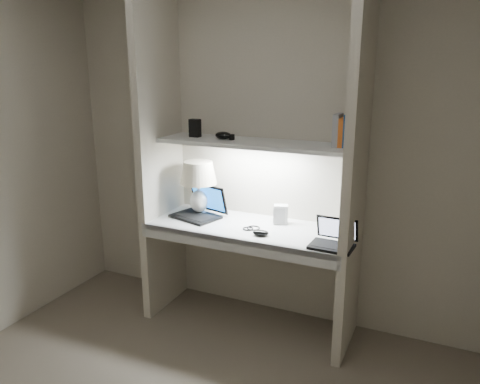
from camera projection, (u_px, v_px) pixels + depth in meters
The scene contains 17 objects.
back_wall at pixel (264, 153), 3.46m from camera, with size 3.20×0.01×2.50m, color beige.
alcove_panel_left at pixel (160, 152), 3.51m from camera, with size 0.06×0.55×2.50m, color beige.
alcove_panel_right at pixel (356, 169), 2.93m from camera, with size 0.06×0.55×2.50m, color beige.
desk at pixel (249, 228), 3.35m from camera, with size 1.40×0.55×0.04m, color white.
desk_apron at pixel (233, 245), 3.13m from camera, with size 1.46×0.03×0.10m, color silver.
shelf at pixel (255, 143), 3.28m from camera, with size 1.40×0.36×0.03m, color silver.
strip_light at pixel (255, 147), 3.28m from camera, with size 0.60×0.04×0.01m, color white.
table_lamp at pixel (198, 179), 3.53m from camera, with size 0.28×0.28×0.41m.
laptop_main at pixel (200, 209), 3.54m from camera, with size 0.41×0.38×0.23m.
laptop_netbook at pixel (334, 240), 2.97m from camera, with size 0.28×0.25×0.17m.
speaker at pixel (281, 214), 3.37m from camera, with size 0.10×0.07×0.14m, color silver.
mouse at pixel (261, 233), 3.15m from camera, with size 0.11×0.07×0.04m, color black.
cable_coil at pixel (253, 228), 3.28m from camera, with size 0.09×0.09×0.01m, color black.
sticky_note at pixel (194, 219), 3.49m from camera, with size 0.06×0.06×0.00m, color gold.
book_row at pixel (349, 132), 3.03m from camera, with size 0.20×0.14×0.21m.
shelf_box at pixel (195, 128), 3.45m from camera, with size 0.08×0.05×0.13m, color black.
shelf_gadget at pixel (223, 135), 3.35m from camera, with size 0.13×0.09×0.05m, color black.
Camera 1 is at (1.25, -1.68, 1.89)m, focal length 35.00 mm.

